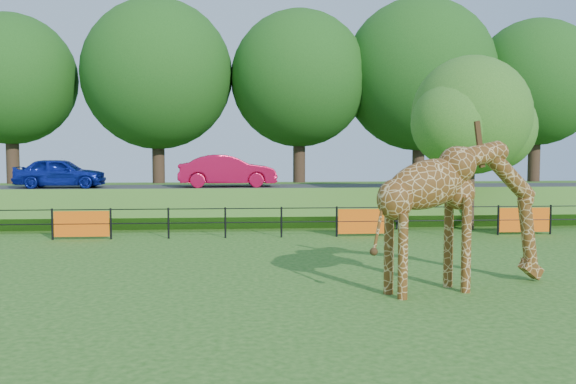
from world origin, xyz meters
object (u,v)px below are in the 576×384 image
(giraffe, at_px, (463,215))
(visitor, at_px, (400,209))
(car_blue, at_px, (60,173))
(car_red, at_px, (227,171))
(tree_east, at_px, (473,120))

(giraffe, distance_m, visitor, 10.67)
(car_blue, relative_size, visitor, 2.48)
(car_blue, distance_m, visitor, 15.00)
(visitor, bearing_deg, car_red, -20.97)
(car_red, bearing_deg, tree_east, -121.03)
(car_red, height_order, visitor, car_red)
(giraffe, relative_size, visitor, 3.00)
(car_blue, xyz_separation_m, car_red, (7.39, 0.12, 0.07))
(giraffe, xyz_separation_m, tree_east, (4.09, 10.33, 2.59))
(visitor, bearing_deg, giraffe, 96.69)
(giraffe, xyz_separation_m, car_blue, (-12.92, 15.15, 0.39))
(car_red, bearing_deg, giraffe, -163.91)
(giraffe, bearing_deg, visitor, 63.40)
(car_red, bearing_deg, visitor, -128.49)
(visitor, xyz_separation_m, tree_east, (2.79, -0.22, 3.49))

